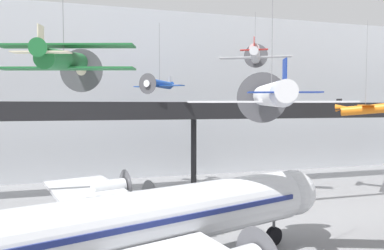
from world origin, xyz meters
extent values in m
cube|color=silver|center=(0.00, 35.15, 11.53)|extent=(140.00, 3.00, 23.05)
cube|color=black|center=(0.00, 26.30, 8.80)|extent=(110.00, 3.20, 0.90)
cube|color=black|center=(0.00, 24.76, 9.80)|extent=(110.00, 0.12, 1.10)
cylinder|color=black|center=(0.00, 27.26, 4.17)|extent=(0.70, 0.70, 8.35)
cylinder|color=silver|center=(-9.77, 5.04, 3.53)|extent=(23.31, 9.84, 3.34)
sphere|color=silver|center=(2.42, 8.67, 3.53)|extent=(3.27, 3.27, 3.27)
cube|color=navy|center=(-9.77, 5.04, 3.87)|extent=(21.76, 9.44, 0.30)
cube|color=silver|center=(-11.59, 14.02, 2.78)|extent=(9.44, 15.84, 0.28)
cylinder|color=silver|center=(-9.10, 11.34, 2.83)|extent=(3.06, 2.31, 1.60)
cylinder|color=#4C4C51|center=(-7.67, 11.77, 2.83)|extent=(0.92, 2.93, 3.04)
cylinder|color=silver|center=(-10.54, 16.20, 2.83)|extent=(3.06, 2.31, 1.60)
cylinder|color=#4C4C51|center=(-9.11, 16.63, 2.83)|extent=(0.92, 2.93, 3.04)
cylinder|color=#4C4C51|center=(0.63, 8.13, 1.26)|extent=(0.20, 0.20, 1.21)
cylinder|color=black|center=(0.63, 8.13, 0.65)|extent=(1.35, 0.73, 1.30)
cylinder|color=#4C4C51|center=(-10.27, 7.68, 1.26)|extent=(0.20, 0.20, 1.21)
cylinder|color=#1E6B33|center=(-13.28, 9.31, 12.69)|extent=(2.71, 5.88, 1.72)
cone|color=beige|center=(-12.46, 12.18, 12.41)|extent=(1.28, 1.20, 1.06)
cylinder|color=#4C4C51|center=(-12.41, 12.38, 12.39)|extent=(2.96, 0.87, 3.06)
cone|color=#1E6B33|center=(-14.03, 6.64, 12.96)|extent=(1.40, 1.83, 1.14)
cube|color=#1E6B33|center=(-13.18, 9.64, 13.64)|extent=(8.65, 3.68, 0.10)
cube|color=#1E6B33|center=(-13.18, 9.64, 12.22)|extent=(8.65, 3.68, 0.10)
cube|color=beige|center=(-14.13, 6.31, 13.40)|extent=(0.25, 0.68, 1.41)
cube|color=beige|center=(-14.13, 6.31, 12.69)|extent=(3.14, 1.50, 0.06)
cylinder|color=#1E4CAD|center=(-4.34, 26.64, 12.49)|extent=(3.63, 3.76, 1.09)
cone|color=white|center=(-5.89, 25.00, 12.38)|extent=(1.07, 1.07, 0.80)
cylinder|color=#4C4C51|center=(-6.00, 24.88, 12.38)|extent=(1.71, 1.62, 2.32)
cone|color=#1E4CAD|center=(-2.89, 28.16, 12.58)|extent=(1.37, 1.38, 0.81)
cube|color=#1E4CAD|center=(-4.52, 26.44, 12.22)|extent=(5.44, 5.23, 0.10)
cube|color=white|center=(-2.71, 28.35, 13.02)|extent=(0.40, 0.42, 1.07)
cube|color=white|center=(-2.71, 28.35, 12.49)|extent=(2.04, 1.97, 0.06)
cylinder|color=slate|center=(-4.34, 26.64, 16.25)|extent=(0.04, 0.04, 6.63)
cylinder|color=orange|center=(17.54, 18.57, 9.49)|extent=(4.14, 4.49, 1.51)
cone|color=orange|center=(15.92, 20.39, 9.72)|extent=(1.60, 1.65, 1.01)
cube|color=orange|center=(17.74, 18.34, 9.98)|extent=(6.48, 5.93, 0.10)
cube|color=black|center=(15.72, 20.62, 10.11)|extent=(0.45, 0.50, 1.25)
cube|color=black|center=(15.72, 20.62, 9.49)|extent=(2.43, 2.24, 0.06)
cylinder|color=slate|center=(17.54, 18.57, 14.71)|extent=(0.04, 0.04, 9.41)
cylinder|color=silver|center=(4.54, 19.68, 15.30)|extent=(3.21, 4.90, 1.39)
cone|color=red|center=(5.73, 21.97, 15.50)|extent=(1.19, 1.15, 0.92)
cylinder|color=#4C4C51|center=(5.81, 22.13, 15.51)|extent=(2.38, 1.26, 2.66)
cone|color=silver|center=(3.43, 17.55, 15.12)|extent=(1.41, 1.63, 0.97)
cube|color=silver|center=(4.68, 19.95, 15.00)|extent=(7.17, 4.50, 0.10)
cube|color=red|center=(3.29, 17.28, 15.92)|extent=(0.33, 0.56, 1.23)
cube|color=red|center=(3.29, 17.28, 15.30)|extent=(2.63, 1.76, 0.06)
cylinder|color=slate|center=(4.54, 19.68, 17.72)|extent=(0.04, 0.04, 3.82)
cylinder|color=silver|center=(-1.41, 4.93, 10.52)|extent=(3.35, 6.64, 1.47)
cone|color=navy|center=(-0.34, 8.18, 10.46)|extent=(1.50, 1.41, 1.22)
cylinder|color=#4C4C51|center=(-0.26, 8.40, 10.46)|extent=(3.35, 1.15, 3.52)
cone|color=silver|center=(-2.42, 1.91, 10.58)|extent=(1.65, 2.04, 1.18)
cube|color=silver|center=(-1.29, 5.31, 10.12)|extent=(9.86, 4.62, 0.10)
cube|color=navy|center=(-2.54, 1.53, 11.33)|extent=(0.31, 0.77, 1.62)
cube|color=navy|center=(-2.54, 1.53, 10.52)|extent=(3.59, 1.86, 0.06)
cylinder|color=slate|center=(-1.41, 4.93, 15.33)|extent=(0.04, 0.04, 8.27)
sphere|color=#B2B5BA|center=(2.03, 4.45, 1.03)|extent=(0.10, 0.10, 0.10)
camera|label=1|loc=(-11.19, -13.32, 9.84)|focal=32.00mm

